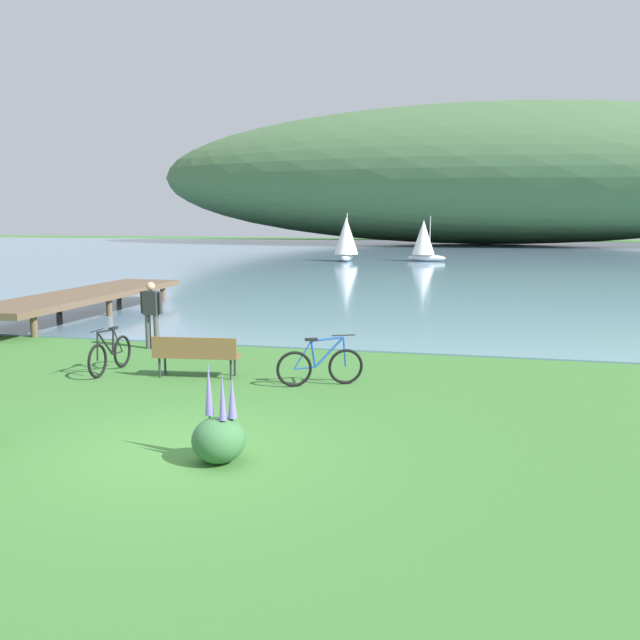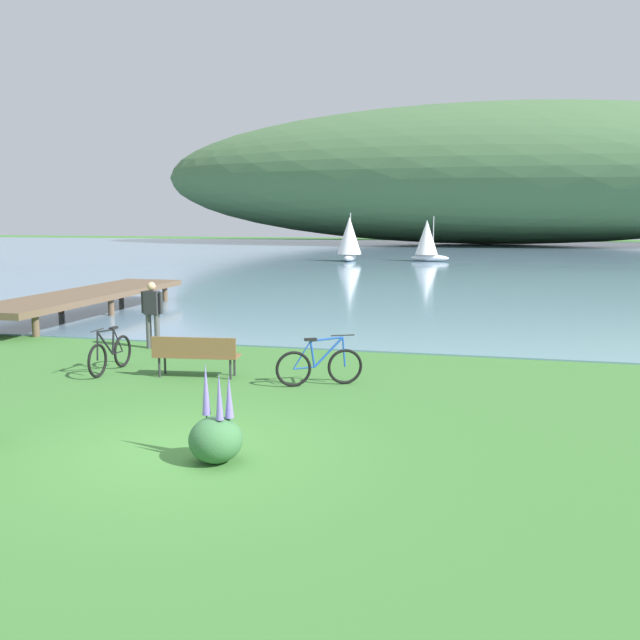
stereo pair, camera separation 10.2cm
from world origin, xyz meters
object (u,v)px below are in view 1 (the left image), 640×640
Objects in this scene: bicycle_beside_path at (320,366)px; sailboat_nearest_to_shore at (346,239)px; bicycle_leaning_near_bench at (110,354)px; park_bench_near_camera at (196,353)px; sailboat_toward_hillside at (424,240)px; person_at_shoreline at (152,311)px.

bicycle_beside_path is 37.95m from sailboat_nearest_to_shore.
sailboat_nearest_to_shore is (-2.08, 37.23, 1.33)m from bicycle_leaning_near_bench.
bicycle_leaning_near_bench is at bearing 179.48° from park_bench_near_camera.
bicycle_beside_path is 0.48× the size of sailboat_toward_hillside.
sailboat_toward_hillside is at bearing 84.72° from bicycle_leaning_near_bench.
person_at_shoreline reaches higher than bicycle_beside_path.
park_bench_near_camera is 0.55× the size of sailboat_toward_hillside.
bicycle_leaning_near_bench is at bearing -95.28° from sailboat_toward_hillside.
sailboat_toward_hillside is at bearing 83.75° from person_at_shoreline.
park_bench_near_camera is at bearing -0.52° from bicycle_leaning_near_bench.
bicycle_beside_path is at bearing -88.35° from sailboat_toward_hillside.
bicycle_beside_path is 38.70m from sailboat_toward_hillside.
bicycle_beside_path is at bearing -28.63° from person_at_shoreline.
park_bench_near_camera is 0.51× the size of sailboat_nearest_to_shore.
sailboat_toward_hillside is (3.93, 35.90, 0.64)m from person_at_shoreline.
bicycle_beside_path is 0.45× the size of sailboat_nearest_to_shore.
person_at_shoreline is 0.48× the size of sailboat_nearest_to_shore.
bicycle_leaning_near_bench is at bearing 179.02° from bicycle_beside_path.
bicycle_beside_path is at bearing -1.33° from park_bench_near_camera.
bicycle_leaning_near_bench is (-2.00, 0.02, -0.12)m from park_bench_near_camera.
park_bench_near_camera is 1.04× the size of bicycle_leaning_near_bench.
person_at_shoreline is 34.61m from sailboat_nearest_to_shore.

